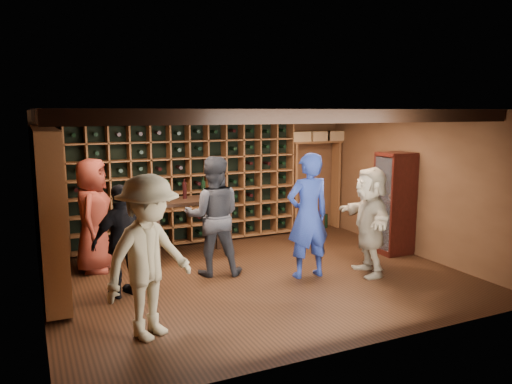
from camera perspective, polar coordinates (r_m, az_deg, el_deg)
name	(u,v)px	position (r m, az deg, el deg)	size (l,w,h in m)	color
ground	(258,277)	(7.64, 0.28, -9.71)	(6.00, 6.00, 0.00)	#331B0E
room_shell	(257,115)	(7.27, 0.12, 8.76)	(6.00, 6.00, 6.00)	brown
wine_rack_back	(179,184)	(9.32, -8.77, 0.92)	(4.65, 0.30, 2.20)	brown
wine_rack_left	(49,208)	(7.48, -22.63, -1.72)	(0.30, 2.65, 2.20)	brown
crate_shelf	(316,155)	(10.46, 6.85, 4.17)	(1.20, 0.32, 2.07)	brown
display_cabinet	(394,205)	(9.03, 15.51, -1.47)	(0.55, 0.50, 1.75)	#390F0B
man_blue_shirt	(308,216)	(7.47, 5.97, -2.71)	(0.69, 0.45, 1.88)	navy
man_grey_suit	(213,216)	(7.59, -4.91, -2.76)	(0.88, 0.69, 1.82)	black
guest_red_floral	(93,215)	(8.11, -18.15, -2.56)	(0.87, 0.56, 1.77)	maroon
guest_woman_black	(123,241)	(6.94, -14.95, -5.40)	(0.89, 0.37, 1.53)	black
guest_khaki	(149,257)	(5.59, -12.13, -7.31)	(1.17, 0.67, 1.82)	#998D6A
guest_beige	(370,221)	(7.79, 12.86, -3.25)	(1.54, 0.49, 1.66)	tan
tasting_table	(189,207)	(8.50, -7.66, -1.68)	(1.35, 0.67, 1.30)	black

